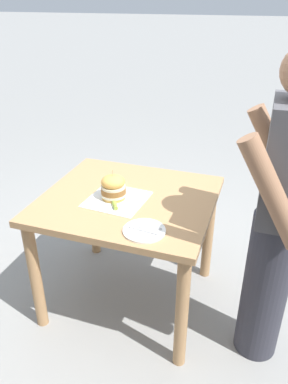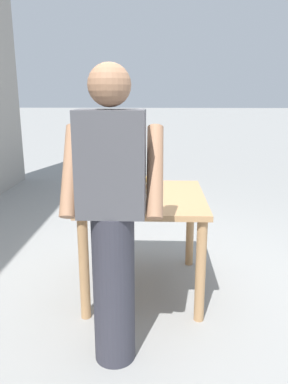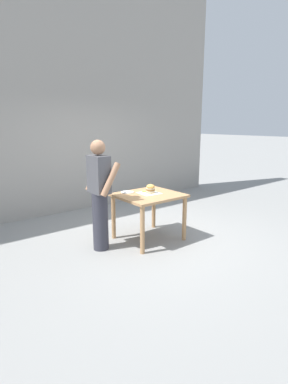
# 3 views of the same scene
# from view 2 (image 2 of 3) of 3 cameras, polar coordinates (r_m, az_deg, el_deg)

# --- Properties ---
(ground_plane) EXTENTS (80.00, 80.00, 0.00)m
(ground_plane) POSITION_cam_2_polar(r_m,az_deg,el_deg) (3.17, 0.07, -14.25)
(ground_plane) COLOR gray
(patio_table) EXTENTS (0.92, 1.01, 0.78)m
(patio_table) POSITION_cam_2_polar(r_m,az_deg,el_deg) (2.91, 0.08, -2.94)
(patio_table) COLOR tan
(patio_table) RESTS_ON ground
(serving_paper) EXTENTS (0.35, 0.35, 0.00)m
(serving_paper) POSITION_cam_2_polar(r_m,az_deg,el_deg) (2.92, -0.88, -0.15)
(serving_paper) COLOR white
(serving_paper) RESTS_ON patio_table
(sandwich) EXTENTS (0.15, 0.15, 0.18)m
(sandwich) POSITION_cam_2_polar(r_m,az_deg,el_deg) (2.93, -0.73, 1.35)
(sandwich) COLOR gold
(sandwich) RESTS_ON serving_paper
(pickle_spear) EXTENTS (0.08, 0.06, 0.02)m
(pickle_spear) POSITION_cam_2_polar(r_m,az_deg,el_deg) (2.90, -2.68, 0.01)
(pickle_spear) COLOR #8EA83D
(pickle_spear) RESTS_ON serving_paper
(side_plate_with_forks) EXTENTS (0.22, 0.22, 0.02)m
(side_plate_with_forks) POSITION_cam_2_polar(r_m,az_deg,el_deg) (2.70, -6.84, -1.41)
(side_plate_with_forks) COLOR white
(side_plate_with_forks) RESTS_ON patio_table
(diner_across_table) EXTENTS (0.55, 0.35, 1.69)m
(diner_across_table) POSITION_cam_2_polar(r_m,az_deg,el_deg) (2.06, -4.83, -3.80)
(diner_across_table) COLOR #33333D
(diner_across_table) RESTS_ON ground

